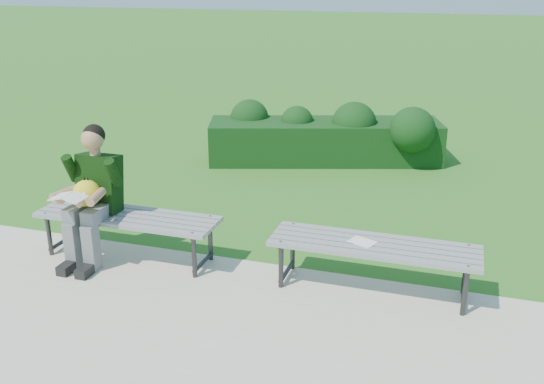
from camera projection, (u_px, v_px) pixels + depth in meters
The scene contains 7 objects.
ground at pixel (256, 263), 5.90m from camera, with size 80.00×80.00×0.00m.
walkway at pixel (176, 368), 4.33m from camera, with size 30.00×3.50×0.02m.
hedge at pixel (329, 136), 8.98m from camera, with size 3.49×1.82×0.90m.
bench_left at pixel (128, 220), 5.86m from camera, with size 1.80×0.50×0.46m.
bench_right at pixel (374, 249), 5.24m from camera, with size 1.80×0.50×0.46m.
seated_boy at pixel (92, 191), 5.75m from camera, with size 0.56×0.76×1.31m.
paper_sheet at pixel (362, 242), 5.25m from camera, with size 0.26×0.23×0.01m.
Camera 1 is at (1.75, -5.01, 2.67)m, focal length 40.00 mm.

